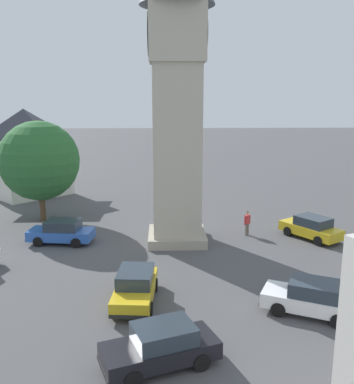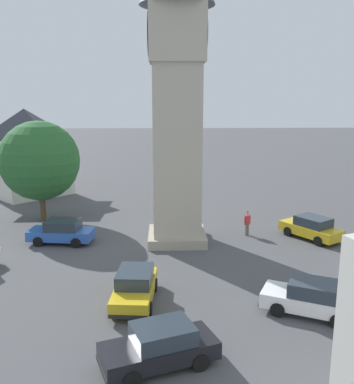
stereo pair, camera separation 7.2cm
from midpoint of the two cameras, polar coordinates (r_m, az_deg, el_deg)
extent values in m
plane|color=#4C4C4F|center=(28.70, -0.07, -6.45)|extent=(200.00, 200.00, 0.00)
cube|color=#A59C89|center=(28.60, -0.07, -5.89)|extent=(3.72, 3.72, 0.60)
cube|color=#B7AD99|center=(27.34, -0.08, 5.39)|extent=(2.98, 2.98, 10.68)
cube|color=#B7AD99|center=(27.34, -0.08, 20.05)|extent=(3.33, 3.33, 3.27)
cylinder|color=white|center=(27.45, 3.69, 19.99)|extent=(2.50, 0.04, 2.50)
torus|color=black|center=(27.45, 3.71, 19.99)|extent=(2.56, 0.06, 2.56)
cube|color=black|center=(27.49, 3.79, 20.56)|extent=(0.05, 0.02, 0.70)
cube|color=black|center=(27.08, 3.86, 20.09)|extent=(0.95, 0.02, 0.04)
cylinder|color=white|center=(27.34, -3.86, 20.02)|extent=(2.50, 0.04, 2.50)
torus|color=black|center=(27.34, -3.89, 20.02)|extent=(2.56, 0.06, 2.56)
cube|color=gold|center=(30.33, 17.15, -4.80)|extent=(4.35, 3.70, 0.64)
cube|color=#28333D|center=(30.07, 17.45, -3.74)|extent=(2.61, 2.47, 0.64)
cylinder|color=black|center=(30.53, 14.36, -5.05)|extent=(0.65, 0.54, 0.64)
cylinder|color=black|center=(31.73, 16.23, -4.48)|extent=(0.65, 0.54, 0.64)
cylinder|color=black|center=(29.11, 18.08, -6.16)|extent=(0.65, 0.54, 0.64)
cylinder|color=black|center=(30.37, 19.88, -5.51)|extent=(0.65, 0.54, 0.64)
cube|color=black|center=(31.58, 14.21, -4.35)|extent=(1.03, 1.45, 0.16)
cube|color=white|center=(20.33, 17.08, -13.61)|extent=(3.31, 4.43, 0.64)
cube|color=#28333D|center=(20.06, 17.63, -12.06)|extent=(2.32, 2.57, 0.64)
cylinder|color=black|center=(19.88, 13.10, -14.86)|extent=(0.48, 0.67, 0.64)
cylinder|color=black|center=(21.30, 13.94, -12.96)|extent=(0.48, 0.67, 0.64)
cylinder|color=black|center=(19.67, 20.41, -15.68)|extent=(0.48, 0.67, 0.64)
cylinder|color=black|center=(21.10, 20.72, -13.69)|extent=(0.48, 0.67, 0.64)
cube|color=black|center=(20.69, 11.34, -13.46)|extent=(1.55, 0.83, 0.16)
cube|color=#2D5BB7|center=(29.11, -15.10, -5.40)|extent=(2.17, 4.27, 0.64)
cube|color=#28333D|center=(28.88, -14.89, -4.25)|extent=(1.80, 2.27, 0.64)
cylinder|color=black|center=(28.93, -17.91, -6.26)|extent=(0.29, 0.66, 0.64)
cylinder|color=black|center=(30.33, -16.76, -5.31)|extent=(0.29, 0.66, 0.64)
cylinder|color=black|center=(28.09, -13.25, -6.55)|extent=(0.29, 0.66, 0.64)
cylinder|color=black|center=(29.53, -12.29, -5.54)|extent=(0.29, 0.66, 0.64)
cube|color=black|center=(29.92, -18.73, -5.60)|extent=(1.67, 0.32, 0.16)
cube|color=gold|center=(20.54, -5.63, -12.79)|extent=(4.22, 2.01, 0.64)
cube|color=#28333D|center=(20.42, -5.61, -11.04)|extent=(2.21, 1.72, 0.64)
cylinder|color=black|center=(19.47, -3.72, -15.15)|extent=(0.66, 0.27, 0.64)
cylinder|color=black|center=(19.70, -8.51, -14.92)|extent=(0.66, 0.27, 0.64)
cylinder|color=black|center=(21.67, -3.00, -12.12)|extent=(0.66, 0.27, 0.64)
cylinder|color=black|center=(21.87, -7.27, -11.97)|extent=(0.66, 0.27, 0.64)
cube|color=black|center=(18.86, -6.50, -16.02)|extent=(0.25, 1.67, 0.16)
cube|color=black|center=(16.24, -2.38, -20.19)|extent=(3.02, 4.44, 0.64)
cube|color=#28333D|center=(15.96, -1.87, -18.21)|extent=(2.19, 2.51, 0.64)
cylinder|color=black|center=(15.46, -5.94, -23.37)|extent=(0.43, 0.68, 0.64)
cylinder|color=black|center=(16.73, -7.60, -20.31)|extent=(0.43, 0.68, 0.64)
cylinder|color=black|center=(16.17, 3.08, -21.51)|extent=(0.43, 0.68, 0.64)
cylinder|color=black|center=(17.39, 0.70, -18.79)|extent=(0.43, 0.68, 0.64)
cube|color=black|center=(15.91, -9.77, -22.10)|extent=(1.60, 0.69, 0.16)
cylinder|color=#706656|center=(30.16, 9.27, -4.85)|extent=(0.13, 0.13, 0.82)
cylinder|color=#706656|center=(30.04, 9.02, -4.91)|extent=(0.13, 0.13, 0.82)
cube|color=#D13838|center=(29.89, 9.19, -3.58)|extent=(0.38, 0.42, 0.60)
cylinder|color=#D13838|center=(30.07, 9.51, -3.60)|extent=(0.09, 0.09, 0.60)
cylinder|color=#D13838|center=(29.75, 8.87, -3.75)|extent=(0.09, 0.09, 0.60)
sphere|color=tan|center=(29.77, 9.23, -2.75)|extent=(0.22, 0.22, 0.22)
sphere|color=black|center=(29.77, 9.21, -2.71)|extent=(0.20, 0.20, 0.20)
cylinder|color=brown|center=(34.43, -17.38, -1.57)|extent=(0.44, 0.44, 2.56)
sphere|color=#28602D|center=(33.80, -17.75, 3.96)|extent=(5.92, 5.92, 5.92)
cube|color=silver|center=(43.93, -19.16, 3.21)|extent=(8.80, 8.81, 5.44)
pyramid|color=#383842|center=(43.50, -19.55, 8.53)|extent=(9.24, 9.25, 2.73)
cube|color=#422819|center=(41.56, -17.07, 0.51)|extent=(0.82, 0.85, 2.10)
camera|label=1|loc=(0.04, -90.07, -0.02)|focal=40.45mm
camera|label=2|loc=(0.04, 89.93, 0.02)|focal=40.45mm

